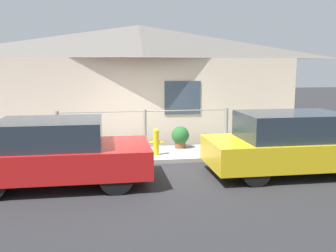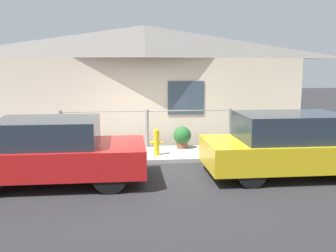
{
  "view_description": "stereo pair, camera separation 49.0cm",
  "coord_description": "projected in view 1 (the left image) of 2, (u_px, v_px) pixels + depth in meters",
  "views": [
    {
      "loc": [
        -0.99,
        -8.93,
        2.41
      ],
      "look_at": [
        0.47,
        0.3,
        0.9
      ],
      "focal_mm": 40.0,
      "sensor_mm": 36.0,
      "label": 1
    },
    {
      "loc": [
        -0.51,
        -9.0,
        2.41
      ],
      "look_at": [
        0.47,
        0.3,
        0.9
      ],
      "focal_mm": 40.0,
      "sensor_mm": 36.0,
      "label": 2
    }
  ],
  "objects": [
    {
      "name": "house",
      "position": [
        139.0,
        49.0,
        11.85
      ],
      "size": [
        10.13,
        2.23,
        3.69
      ],
      "color": "beige",
      "rests_on": "ground_plane"
    },
    {
      "name": "fence",
      "position": [
        145.0,
        127.0,
        10.6
      ],
      "size": [
        4.9,
        0.1,
        1.09
      ],
      "color": "gray",
      "rests_on": "sidewalk"
    },
    {
      "name": "car_right",
      "position": [
        294.0,
        144.0,
        8.37
      ],
      "size": [
        4.03,
        1.7,
        1.39
      ],
      "rotation": [
        0.0,
        0.0,
        0.0
      ],
      "color": "gold",
      "rests_on": "ground_plane"
    },
    {
      "name": "fire_hydrant",
      "position": [
        156.0,
        141.0,
        9.71
      ],
      "size": [
        0.34,
        0.15,
        0.71
      ],
      "color": "yellow",
      "rests_on": "sidewalk"
    },
    {
      "name": "ground_plane",
      "position": [
        151.0,
        164.0,
        9.25
      ],
      "size": [
        60.0,
        60.0,
        0.0
      ],
      "primitive_type": "plane",
      "color": "#262628"
    },
    {
      "name": "car_left",
      "position": [
        56.0,
        152.0,
        7.57
      ],
      "size": [
        3.69,
        1.78,
        1.34
      ],
      "rotation": [
        0.0,
        0.0,
        -0.0
      ],
      "color": "red",
      "rests_on": "ground_plane"
    },
    {
      "name": "potted_plant_near_hydrant",
      "position": [
        180.0,
        136.0,
        10.58
      ],
      "size": [
        0.5,
        0.5,
        0.62
      ],
      "color": "brown",
      "rests_on": "sidewalk"
    },
    {
      "name": "sidewalk",
      "position": [
        148.0,
        155.0,
        10.05
      ],
      "size": [
        24.0,
        1.65,
        0.1
      ],
      "color": "#9E9E99",
      "rests_on": "ground_plane"
    },
    {
      "name": "potted_plant_by_fence",
      "position": [
        66.0,
        143.0,
        9.76
      ],
      "size": [
        0.39,
        0.39,
        0.56
      ],
      "color": "slate",
      "rests_on": "sidewalk"
    },
    {
      "name": "potted_plant_corner",
      "position": [
        258.0,
        136.0,
        10.8
      ],
      "size": [
        0.49,
        0.49,
        0.58
      ],
      "color": "#9E5638",
      "rests_on": "sidewalk"
    }
  ]
}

